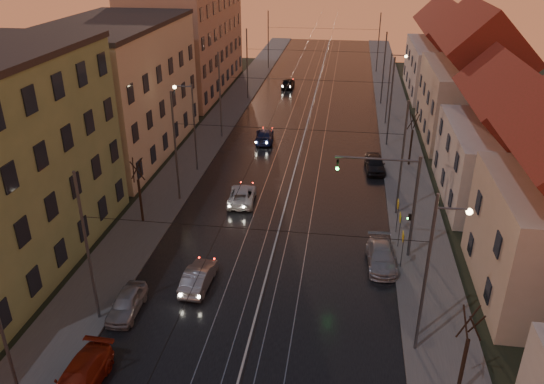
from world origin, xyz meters
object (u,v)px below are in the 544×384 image
at_px(traffic_light_mast, 399,194).
at_px(driving_car_3, 265,136).
at_px(driving_car_1, 199,277).
at_px(parked_right_2, 375,164).
at_px(street_lamp_3, 392,82).
at_px(parked_left_2, 79,380).
at_px(driving_car_2, 242,195).
at_px(street_lamp_1, 435,260).
at_px(driving_car_4, 288,83).
at_px(parked_right_1, 381,256).
at_px(street_lamp_2, 191,119).
at_px(parked_left_3, 127,303).

relative_size(traffic_light_mast, driving_car_3, 1.63).
distance_m(driving_car_1, parked_right_2, 22.44).
bearing_deg(traffic_light_mast, driving_car_3, 120.19).
relative_size(street_lamp_3, parked_left_2, 1.76).
bearing_deg(driving_car_2, parked_right_2, -147.96).
distance_m(street_lamp_1, driving_car_4, 52.40).
relative_size(driving_car_2, parked_right_1, 0.99).
xyz_separation_m(street_lamp_2, parked_right_2, (16.31, 2.33, -4.18)).
distance_m(traffic_light_mast, driving_car_1, 13.57).
bearing_deg(driving_car_3, parked_left_3, 77.30).
xyz_separation_m(street_lamp_3, parked_right_1, (-1.94, -29.23, -4.24)).
bearing_deg(traffic_light_mast, parked_right_1, -124.10).
relative_size(driving_car_3, parked_left_3, 1.19).
bearing_deg(driving_car_2, driving_car_1, 83.54).
bearing_deg(parked_right_2, street_lamp_1, -89.38).
bearing_deg(driving_car_2, traffic_light_mast, 146.49).
xyz_separation_m(driving_car_1, parked_right_1, (11.08, 3.93, -0.02)).
relative_size(street_lamp_2, driving_car_4, 1.96).
distance_m(parked_left_3, parked_right_2, 26.77).
xyz_separation_m(traffic_light_mast, parked_left_3, (-15.26, -8.19, -3.97)).
distance_m(street_lamp_2, driving_car_2, 9.00).
bearing_deg(driving_car_1, driving_car_3, -87.88).
height_order(driving_car_3, parked_left_2, parked_left_2).
distance_m(street_lamp_2, parked_left_2, 26.43).
xyz_separation_m(parked_left_3, parked_right_1, (14.43, 6.96, 0.01)).
bearing_deg(driving_car_2, street_lamp_2, -49.63).
relative_size(street_lamp_1, driving_car_1, 2.00).
bearing_deg(parked_left_3, parked_left_2, -91.02).
xyz_separation_m(street_lamp_2, driving_car_3, (5.19, 8.47, -4.24)).
xyz_separation_m(street_lamp_3, driving_car_2, (-12.63, -21.61, -4.28)).
relative_size(street_lamp_2, parked_right_2, 1.93).
bearing_deg(parked_left_2, street_lamp_2, 96.10).
bearing_deg(traffic_light_mast, driving_car_2, 150.97).
distance_m(driving_car_4, parked_left_2, 56.65).
height_order(street_lamp_1, driving_car_3, street_lamp_1).
height_order(driving_car_3, parked_right_2, parked_right_2).
relative_size(street_lamp_3, driving_car_4, 1.96).
bearing_deg(driving_car_2, street_lamp_3, -124.77).
relative_size(street_lamp_1, traffic_light_mast, 1.11).
xyz_separation_m(street_lamp_3, parked_left_2, (-16.34, -42.02, -4.23)).
height_order(street_lamp_3, driving_car_2, street_lamp_3).
bearing_deg(parked_right_2, driving_car_4, 107.52).
xyz_separation_m(street_lamp_1, parked_right_1, (-1.94, 6.77, -4.24)).
bearing_deg(parked_left_2, driving_car_2, 81.68).
height_order(street_lamp_3, driving_car_4, street_lamp_3).
height_order(street_lamp_2, street_lamp_3, same).
xyz_separation_m(street_lamp_1, driving_car_1, (-13.03, 2.84, -4.23)).
distance_m(street_lamp_2, driving_car_1, 18.42).
height_order(driving_car_1, parked_right_2, parked_right_2).
bearing_deg(traffic_light_mast, street_lamp_1, -82.09).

